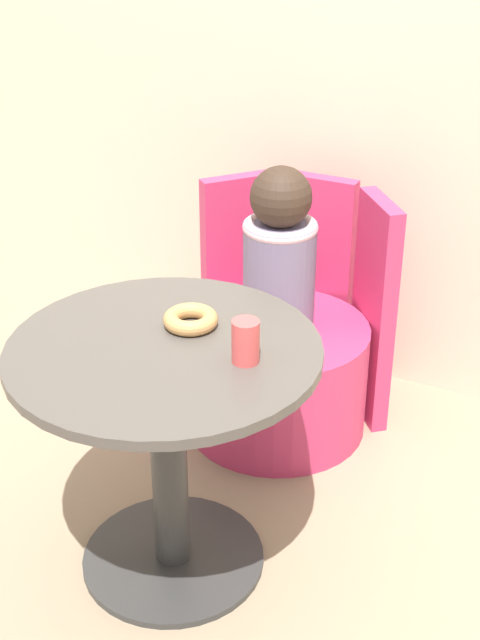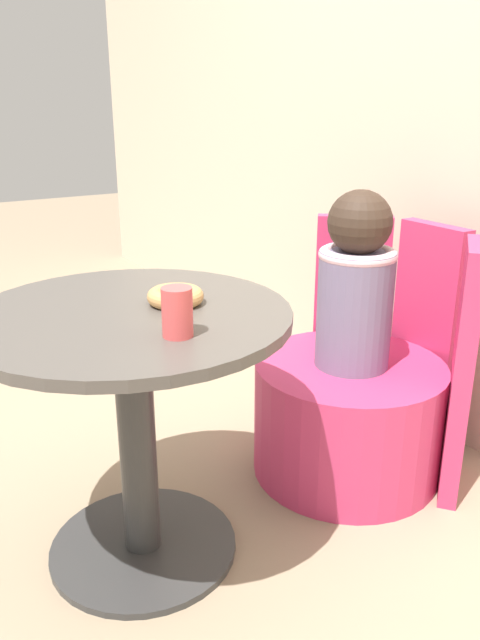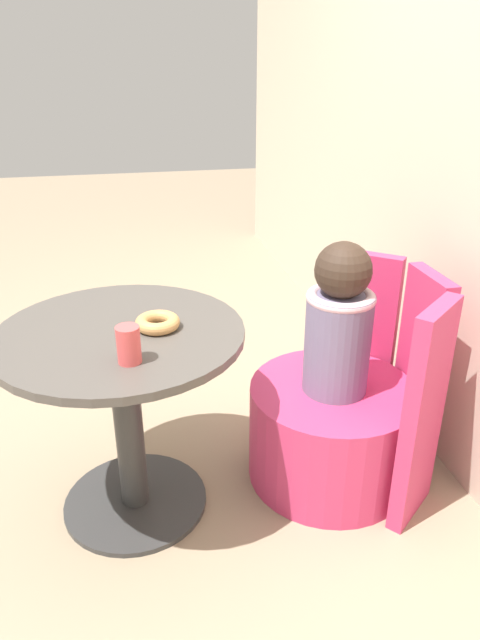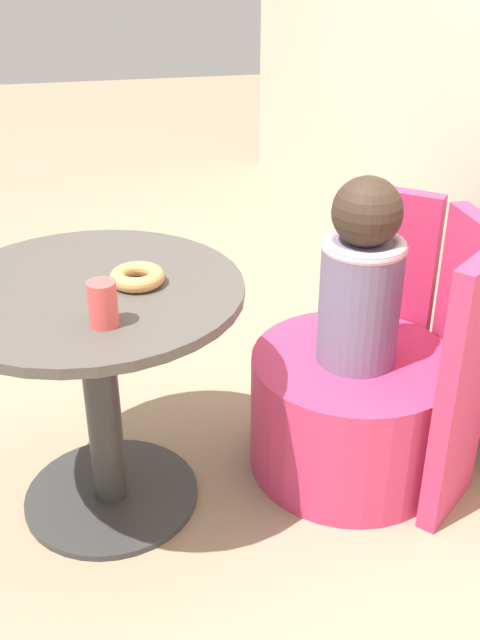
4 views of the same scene
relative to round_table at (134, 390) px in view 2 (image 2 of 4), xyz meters
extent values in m
plane|color=gray|center=(0.07, 0.00, -0.44)|extent=(12.00, 12.00, 0.00)
cylinder|color=#333333|center=(0.00, 0.00, -0.43)|extent=(0.46, 0.46, 0.02)
cylinder|color=#333333|center=(0.00, 0.00, -0.13)|extent=(0.09, 0.09, 0.59)
cylinder|color=#4C4742|center=(0.00, 0.00, 0.18)|extent=(0.72, 0.72, 0.02)
cylinder|color=#C63360|center=(-0.02, 0.67, -0.27)|extent=(0.55, 0.55, 0.35)
cube|color=#C63360|center=(-0.02, 0.97, -0.08)|extent=(0.24, 0.05, 0.72)
cube|color=#C63360|center=(0.22, 0.86, -0.08)|extent=(0.19, 0.21, 0.72)
cube|color=#C63360|center=(-0.25, 0.86, -0.08)|extent=(0.19, 0.21, 0.72)
cylinder|color=slate|center=(-0.02, 0.67, 0.07)|extent=(0.21, 0.21, 0.33)
torus|color=beige|center=(-0.02, 0.67, 0.23)|extent=(0.21, 0.21, 0.04)
sphere|color=#38281E|center=(-0.02, 0.67, 0.32)|extent=(0.17, 0.17, 0.17)
torus|color=tan|center=(0.01, 0.11, 0.21)|extent=(0.13, 0.13, 0.04)
cylinder|color=#DB4C4C|center=(0.19, 0.02, 0.24)|extent=(0.06, 0.06, 0.10)
camera|label=1|loc=(0.92, -1.46, 1.18)|focal=50.00mm
camera|label=2|loc=(1.22, -0.47, 0.63)|focal=35.00mm
camera|label=3|loc=(1.49, 0.03, 0.90)|focal=32.00mm
camera|label=4|loc=(1.59, 0.02, 0.94)|focal=42.00mm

